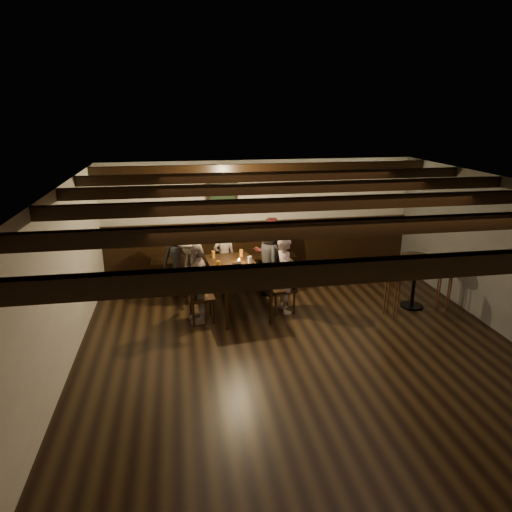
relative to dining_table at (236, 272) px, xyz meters
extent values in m
plane|color=black|center=(0.74, -1.77, -0.65)|extent=(7.00, 7.00, 0.00)
plane|color=black|center=(0.74, -1.77, 1.75)|extent=(7.00, 7.00, 0.00)
plane|color=beige|center=(0.74, 1.73, 0.55)|extent=(6.50, 0.00, 6.50)
plane|color=beige|center=(-2.51, -1.77, 0.55)|extent=(0.00, 7.00, 7.00)
cube|color=black|center=(0.74, 1.69, -0.10)|extent=(6.50, 0.08, 1.10)
cube|color=black|center=(-0.06, 1.43, -0.42)|extent=(3.00, 0.45, 0.45)
cube|color=black|center=(-0.06, 1.63, 1.10)|extent=(0.62, 0.12, 0.72)
cube|color=black|center=(-0.06, 1.57, 1.10)|extent=(0.50, 0.02, 0.58)
cube|color=black|center=(0.74, -4.67, 1.66)|extent=(6.50, 0.10, 0.16)
cube|color=black|center=(0.74, -3.51, 1.66)|extent=(6.50, 0.10, 0.16)
cube|color=black|center=(0.74, -2.35, 1.66)|extent=(6.50, 0.10, 0.16)
cube|color=black|center=(0.74, -1.19, 1.66)|extent=(6.50, 0.10, 0.16)
cube|color=black|center=(0.74, -0.03, 1.66)|extent=(6.50, 0.10, 0.16)
cube|color=black|center=(0.74, 1.13, 1.66)|extent=(6.50, 0.10, 0.16)
sphere|color=#FFE099|center=(-2.01, 1.11, 1.54)|extent=(0.07, 0.07, 0.07)
sphere|color=#FFE099|center=(-0.64, 1.11, 1.54)|extent=(0.07, 0.07, 0.07)
sphere|color=#FFE099|center=(0.74, 1.11, 1.54)|extent=(0.07, 0.07, 0.07)
sphere|color=#FFE099|center=(2.11, 1.11, 1.54)|extent=(0.07, 0.07, 0.07)
sphere|color=#FFE099|center=(3.49, 1.11, 1.54)|extent=(0.07, 0.07, 0.07)
cube|color=black|center=(0.00, 0.00, 0.03)|extent=(1.03, 1.95, 0.06)
cylinder|color=black|center=(-0.27, -0.91, -0.32)|extent=(0.06, 0.06, 0.65)
cylinder|color=black|center=(-0.45, 0.84, -0.32)|extent=(0.06, 0.06, 0.65)
cylinder|color=black|center=(0.45, -0.84, -0.32)|extent=(0.06, 0.06, 0.65)
cylinder|color=black|center=(0.27, 0.91, -0.32)|extent=(0.06, 0.06, 0.65)
cube|color=black|center=(-0.74, 0.38, -0.19)|extent=(0.48, 0.48, 0.05)
cube|color=black|center=(-0.94, 0.36, 0.07)|extent=(0.09, 0.44, 0.48)
cube|color=black|center=(-0.65, -0.52, -0.22)|extent=(0.45, 0.45, 0.05)
cube|color=black|center=(-0.84, -0.54, 0.03)|extent=(0.08, 0.41, 0.45)
cube|color=black|center=(0.65, 0.52, -0.18)|extent=(0.50, 0.50, 0.05)
cube|color=black|center=(0.85, 0.54, 0.10)|extent=(0.09, 0.45, 0.49)
cube|color=black|center=(0.74, -0.38, -0.22)|extent=(0.45, 0.45, 0.05)
cube|color=black|center=(0.93, -0.36, 0.03)|extent=(0.08, 0.42, 0.45)
imported|color=#262729|center=(-0.99, 0.80, 0.00)|extent=(0.67, 0.48, 1.30)
imported|color=gray|center=(-0.11, 1.04, -0.05)|extent=(0.46, 0.33, 1.19)
imported|color=maroon|center=(0.80, 0.99, 0.04)|extent=(0.72, 0.58, 1.37)
imported|color=#A69C8C|center=(-0.79, 0.37, -0.01)|extent=(0.55, 0.86, 1.27)
imported|color=gray|center=(-0.70, -0.52, 0.03)|extent=(0.41, 0.82, 1.35)
imported|color=#2B2B2E|center=(0.70, 0.52, 0.03)|extent=(0.50, 0.70, 1.35)
imported|color=#AD9892|center=(0.79, -0.37, 0.04)|extent=(0.38, 0.53, 1.37)
cylinder|color=#BF7219|center=(-0.35, 0.67, 0.13)|extent=(0.07, 0.07, 0.14)
cylinder|color=#BF7219|center=(0.18, 0.67, 0.13)|extent=(0.07, 0.07, 0.14)
cylinder|color=#BF7219|center=(-0.31, 0.07, 0.13)|extent=(0.07, 0.07, 0.14)
cylinder|color=silver|center=(0.28, 0.23, 0.13)|extent=(0.07, 0.07, 0.14)
cylinder|color=#BF7219|center=(-0.17, -0.47, 0.13)|extent=(0.07, 0.07, 0.14)
cylinder|color=silver|center=(0.26, -0.53, 0.13)|extent=(0.07, 0.07, 0.14)
cylinder|color=#BF7219|center=(0.13, -0.79, 0.13)|extent=(0.07, 0.07, 0.14)
cylinder|color=white|center=(-0.08, -0.71, 0.07)|extent=(0.24, 0.24, 0.01)
cylinder|color=white|center=(0.21, -0.28, 0.07)|extent=(0.24, 0.24, 0.01)
cube|color=black|center=(0.01, -0.05, 0.12)|extent=(0.15, 0.10, 0.12)
cylinder|color=beige|center=(0.09, 0.31, 0.08)|extent=(0.05, 0.05, 0.05)
cylinder|color=black|center=(3.09, -0.58, -0.63)|extent=(0.39, 0.39, 0.04)
cylinder|color=black|center=(3.09, -0.58, -0.18)|extent=(0.06, 0.06, 0.90)
cylinder|color=black|center=(3.09, -0.58, 0.29)|extent=(0.54, 0.54, 0.04)
cylinder|color=#331E10|center=(2.59, -0.78, 0.02)|extent=(0.30, 0.30, 0.04)
cube|color=#331E10|center=(2.60, -0.92, 0.18)|extent=(0.27, 0.06, 0.29)
cylinder|color=#331E10|center=(3.59, -0.73, 0.02)|extent=(0.30, 0.30, 0.04)
cube|color=#331E10|center=(3.60, -0.87, 0.18)|extent=(0.27, 0.05, 0.29)
camera|label=1|loc=(-0.93, -7.51, 2.75)|focal=32.00mm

